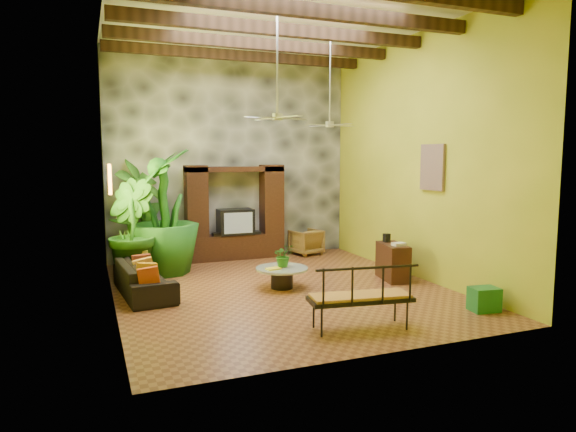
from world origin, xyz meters
name	(u,v)px	position (x,y,z in m)	size (l,w,h in m)	color
ground	(280,289)	(0.00, 0.00, 0.00)	(7.00, 7.00, 0.00)	brown
ceiling	(280,17)	(0.00, 0.00, 5.00)	(6.00, 7.00, 0.02)	silver
back_wall	(230,157)	(0.00, 3.50, 2.50)	(6.00, 0.02, 5.00)	#949E23
left_wall	(109,157)	(-3.00, 0.00, 2.50)	(0.02, 7.00, 5.00)	#949E23
right_wall	(416,157)	(3.00, 0.00, 2.50)	(0.02, 7.00, 5.00)	#949E23
stone_accent_wall	(231,157)	(0.00, 3.44, 2.50)	(5.98, 0.10, 4.98)	#313438
ceiling_beams	(280,30)	(0.00, 0.00, 4.78)	(5.95, 5.36, 0.22)	#321D10
entertainment_center	(235,220)	(0.00, 3.14, 0.97)	(2.40, 0.55, 2.30)	black
ceiling_fan_front	(277,105)	(-0.20, -0.40, 3.40)	(1.28, 1.28, 1.86)	#B0B0B4
ceiling_fan_back	(330,115)	(1.60, 1.20, 3.40)	(1.28, 1.28, 1.86)	#B0B0B4
wall_art_mask	(110,179)	(-2.96, 1.00, 2.10)	(0.06, 0.32, 0.55)	yellow
wall_art_painting	(432,167)	(2.96, -0.60, 2.30)	(0.06, 0.70, 0.90)	navy
sofa	(144,279)	(-2.45, 0.53, 0.30)	(2.03, 0.79, 0.59)	black
wicker_armchair	(306,242)	(1.83, 2.99, 0.32)	(0.69, 0.71, 0.65)	olive
tall_plant_a	(141,213)	(-2.22, 3.08, 1.23)	(1.30, 0.88, 2.47)	#255717
tall_plant_b	(129,230)	(-2.59, 1.72, 1.04)	(1.14, 0.92, 2.07)	#235E18
tall_plant_c	(163,212)	(-1.86, 2.15, 1.33)	(1.50, 1.50, 2.67)	#1F6219
coffee_table	(282,275)	(0.05, 0.05, 0.26)	(1.00, 1.00, 0.40)	black
centerpiece_plant	(283,255)	(0.11, 0.13, 0.62)	(0.39, 0.34, 0.44)	#27641A
yellow_tray	(273,269)	(-0.15, -0.03, 0.41)	(0.26, 0.18, 0.03)	gold
iron_bench	(363,294)	(0.29, -2.62, 0.54)	(1.58, 0.77, 0.57)	black
side_console	(393,262)	(2.41, -0.14, 0.37)	(0.41, 0.92, 0.74)	#3D2313
green_bin	(484,299)	(2.61, -2.52, 0.20)	(0.45, 0.34, 0.39)	#217C28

